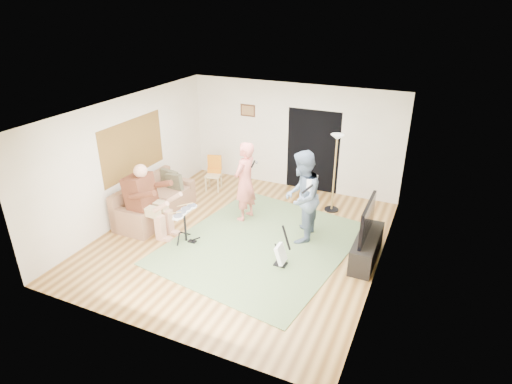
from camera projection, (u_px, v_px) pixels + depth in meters
floor at (242, 239)px, 8.90m from camera, size 6.00×6.00×0.00m
walls at (241, 179)px, 8.33m from camera, size 5.50×6.00×2.70m
ceiling at (239, 111)px, 7.76m from camera, size 6.00×6.00×0.00m
window_blinds at (133, 148)px, 9.44m from camera, size 0.00×2.05×2.05m
doorway at (313, 151)px, 10.73m from camera, size 2.10×0.00×2.10m
picture_frame at (248, 110)px, 11.04m from camera, size 0.42×0.03×0.32m
area_rug at (262, 243)px, 8.72m from camera, size 3.80×4.32×0.02m
sofa at (153, 205)px, 9.72m from camera, size 0.85×2.05×0.83m
drummer at (150, 207)px, 8.88m from camera, size 1.00×0.56×1.53m
drum_kit at (185, 227)px, 8.68m from camera, size 0.40×0.71×0.73m
singer at (245, 182)px, 9.33m from camera, size 0.52×0.71×1.80m
microphone at (253, 164)px, 9.07m from camera, size 0.06×0.06×0.24m
guitarist at (302, 197)px, 8.51m from camera, size 0.82×1.00×1.91m
guitar_held at (312, 183)px, 8.29m from camera, size 0.20×0.61×0.26m
guitar_spare at (281, 254)px, 7.92m from camera, size 0.31×0.28×0.86m
torchiere_lamp at (336, 159)px, 9.56m from camera, size 0.33×0.33×1.85m
dining_chair at (214, 178)px, 11.04m from camera, size 0.46×0.48×0.89m
tv_cabinet at (367, 248)px, 8.11m from camera, size 0.40×1.40×0.50m
television at (367, 219)px, 7.88m from camera, size 0.06×1.16×0.70m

